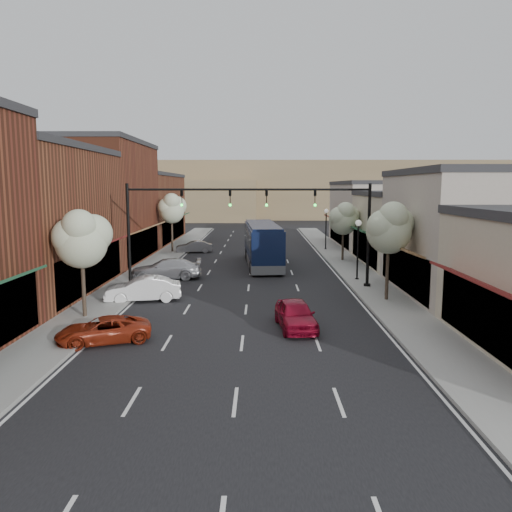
{
  "coord_description": "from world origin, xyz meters",
  "views": [
    {
      "loc": [
        0.79,
        -25.08,
        6.81
      ],
      "look_at": [
        0.51,
        7.82,
        2.2
      ],
      "focal_mm": 35.0,
      "sensor_mm": 36.0,
      "label": 1
    }
  ],
  "objects_px": {
    "signal_mast_left": "(164,219)",
    "lamp_post_far": "(326,222)",
    "red_hatchback": "(296,314)",
    "parked_car_e": "(194,247)",
    "signal_mast_right": "(333,220)",
    "parked_car_c": "(166,269)",
    "tree_right_near": "(390,227)",
    "tree_left_near": "(82,238)",
    "tree_right_far": "(344,218)",
    "coach_bus": "(262,244)",
    "lamp_post_near": "(358,240)",
    "parked_car_b": "(143,289)",
    "parked_car_a": "(103,330)",
    "tree_left_far": "(172,208)"
  },
  "relations": [
    {
      "from": "tree_right_near",
      "to": "coach_bus",
      "type": "relative_size",
      "value": 0.5
    },
    {
      "from": "parked_car_a",
      "to": "parked_car_e",
      "type": "xyz_separation_m",
      "value": [
        0.03,
        29.93,
        0.05
      ]
    },
    {
      "from": "tree_left_far",
      "to": "coach_bus",
      "type": "height_order",
      "value": "tree_left_far"
    },
    {
      "from": "parked_car_e",
      "to": "tree_left_far",
      "type": "bearing_deg",
      "value": -100.55
    },
    {
      "from": "parked_car_c",
      "to": "tree_right_near",
      "type": "bearing_deg",
      "value": 58.09
    },
    {
      "from": "parked_car_b",
      "to": "parked_car_c",
      "type": "relative_size",
      "value": 0.86
    },
    {
      "from": "coach_bus",
      "to": "parked_car_a",
      "type": "xyz_separation_m",
      "value": [
        -7.06,
        -21.63,
        -1.33
      ]
    },
    {
      "from": "tree_left_far",
      "to": "parked_car_b",
      "type": "relative_size",
      "value": 1.38
    },
    {
      "from": "signal_mast_left",
      "to": "tree_right_far",
      "type": "bearing_deg",
      "value": 40.54
    },
    {
      "from": "parked_car_e",
      "to": "parked_car_c",
      "type": "bearing_deg",
      "value": -11.55
    },
    {
      "from": "tree_left_near",
      "to": "parked_car_c",
      "type": "bearing_deg",
      "value": 79.54
    },
    {
      "from": "signal_mast_right",
      "to": "parked_car_e",
      "type": "relative_size",
      "value": 2.21
    },
    {
      "from": "lamp_post_far",
      "to": "parked_car_e",
      "type": "bearing_deg",
      "value": -171.64
    },
    {
      "from": "signal_mast_left",
      "to": "parked_car_c",
      "type": "bearing_deg",
      "value": 99.93
    },
    {
      "from": "tree_right_far",
      "to": "tree_left_far",
      "type": "xyz_separation_m",
      "value": [
        -16.6,
        6.0,
        0.61
      ]
    },
    {
      "from": "parked_car_c",
      "to": "parked_car_e",
      "type": "xyz_separation_m",
      "value": [
        0.12,
        14.78,
        -0.14
      ]
    },
    {
      "from": "tree_left_far",
      "to": "coach_bus",
      "type": "distance_m",
      "value": 12.7
    },
    {
      "from": "tree_left_near",
      "to": "parked_car_b",
      "type": "relative_size",
      "value": 1.28
    },
    {
      "from": "signal_mast_right",
      "to": "parked_car_c",
      "type": "height_order",
      "value": "signal_mast_right"
    },
    {
      "from": "signal_mast_right",
      "to": "tree_right_far",
      "type": "height_order",
      "value": "signal_mast_right"
    },
    {
      "from": "lamp_post_near",
      "to": "parked_car_e",
      "type": "xyz_separation_m",
      "value": [
        -13.86,
        15.46,
        -2.39
      ]
    },
    {
      "from": "signal_mast_left",
      "to": "tree_left_near",
      "type": "xyz_separation_m",
      "value": [
        -2.63,
        -8.05,
        -0.4
      ]
    },
    {
      "from": "red_hatchback",
      "to": "parked_car_b",
      "type": "height_order",
      "value": "parked_car_b"
    },
    {
      "from": "tree_left_near",
      "to": "parked_car_c",
      "type": "distance_m",
      "value": 11.94
    },
    {
      "from": "red_hatchback",
      "to": "parked_car_e",
      "type": "height_order",
      "value": "red_hatchback"
    },
    {
      "from": "tree_left_near",
      "to": "signal_mast_left",
      "type": "bearing_deg",
      "value": 71.9
    },
    {
      "from": "coach_bus",
      "to": "parked_car_c",
      "type": "xyz_separation_m",
      "value": [
        -7.16,
        -6.48,
        -1.13
      ]
    },
    {
      "from": "signal_mast_left",
      "to": "tree_left_far",
      "type": "bearing_deg",
      "value": 98.35
    },
    {
      "from": "signal_mast_left",
      "to": "tree_left_far",
      "type": "relative_size",
      "value": 1.34
    },
    {
      "from": "signal_mast_left",
      "to": "tree_right_far",
      "type": "xyz_separation_m",
      "value": [
        13.97,
        11.95,
        -0.63
      ]
    },
    {
      "from": "signal_mast_right",
      "to": "red_hatchback",
      "type": "bearing_deg",
      "value": -107.8
    },
    {
      "from": "signal_mast_left",
      "to": "parked_car_b",
      "type": "height_order",
      "value": "signal_mast_left"
    },
    {
      "from": "red_hatchback",
      "to": "parked_car_b",
      "type": "xyz_separation_m",
      "value": [
        -8.69,
        5.76,
        0.03
      ]
    },
    {
      "from": "coach_bus",
      "to": "lamp_post_far",
      "type": "bearing_deg",
      "value": 52.38
    },
    {
      "from": "lamp_post_near",
      "to": "coach_bus",
      "type": "bearing_deg",
      "value": 133.6
    },
    {
      "from": "signal_mast_right",
      "to": "tree_right_near",
      "type": "bearing_deg",
      "value": -56.09
    },
    {
      "from": "lamp_post_near",
      "to": "parked_car_c",
      "type": "height_order",
      "value": "lamp_post_near"
    },
    {
      "from": "signal_mast_right",
      "to": "parked_car_c",
      "type": "xyz_separation_m",
      "value": [
        -11.8,
        3.19,
        -3.87
      ]
    },
    {
      "from": "signal_mast_left",
      "to": "lamp_post_far",
      "type": "xyz_separation_m",
      "value": [
        13.42,
        20.0,
        -1.62
      ]
    },
    {
      "from": "parked_car_a",
      "to": "parked_car_e",
      "type": "bearing_deg",
      "value": 158.98
    },
    {
      "from": "tree_right_far",
      "to": "red_hatchback",
      "type": "xyz_separation_m",
      "value": [
        -5.85,
        -21.69,
        -3.29
      ]
    },
    {
      "from": "lamp_post_near",
      "to": "lamp_post_far",
      "type": "xyz_separation_m",
      "value": [
        0.0,
        17.5,
        0.0
      ]
    },
    {
      "from": "tree_left_far",
      "to": "lamp_post_far",
      "type": "distance_m",
      "value": 16.26
    },
    {
      "from": "signal_mast_left",
      "to": "parked_car_c",
      "type": "height_order",
      "value": "signal_mast_left"
    },
    {
      "from": "tree_left_near",
      "to": "parked_car_a",
      "type": "height_order",
      "value": "tree_left_near"
    },
    {
      "from": "parked_car_e",
      "to": "signal_mast_right",
      "type": "bearing_deg",
      "value": 21.95
    },
    {
      "from": "lamp_post_far",
      "to": "red_hatchback",
      "type": "xyz_separation_m",
      "value": [
        -5.31,
        -29.75,
        -2.3
      ]
    },
    {
      "from": "tree_left_far",
      "to": "signal_mast_right",
      "type": "bearing_deg",
      "value": -52.29
    },
    {
      "from": "tree_right_near",
      "to": "tree_left_near",
      "type": "distance_m",
      "value": 17.08
    },
    {
      "from": "signal_mast_left",
      "to": "tree_right_near",
      "type": "relative_size",
      "value": 1.38
    }
  ]
}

